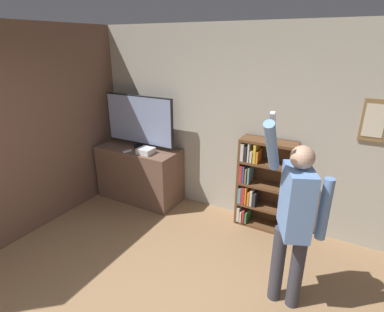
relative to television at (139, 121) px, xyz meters
name	(u,v)px	position (x,y,z in m)	size (l,w,h in m)	color
wall_back	(232,125)	(1.43, 0.29, 0.05)	(6.28, 0.09, 2.70)	#B2AD9E
wall_side_brick	(39,130)	(-0.74, -1.18, 0.05)	(0.06, 4.48, 2.70)	brown
tv_ledge	(140,173)	(0.00, -0.07, -0.87)	(1.33, 0.61, 0.88)	brown
television	(139,121)	(0.00, 0.00, 0.00)	(1.23, 0.22, 0.82)	black
game_console	(146,151)	(0.26, -0.20, -0.38)	(0.22, 0.21, 0.08)	white
remote_loose	(127,151)	(-0.03, -0.28, -0.42)	(0.08, 0.14, 0.02)	white
bookshelf	(260,184)	(1.94, 0.10, -0.67)	(0.73, 0.28, 1.27)	brown
person	(294,215)	(2.59, -1.11, -0.30)	(0.56, 0.55, 1.96)	#383842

